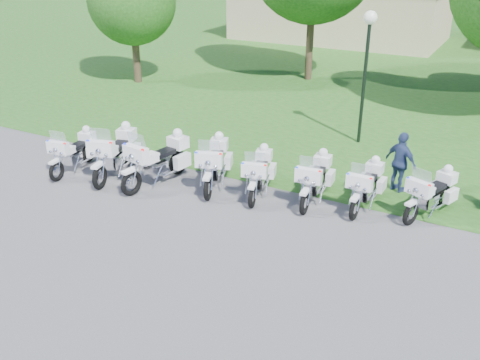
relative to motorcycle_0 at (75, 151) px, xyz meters
The scene contains 13 objects.
ground 5.67m from the motorcycle_0, 13.29° to the right, with size 100.00×100.00×0.00m, color #545459.
grass_lawn 26.29m from the motorcycle_0, 77.95° to the left, with size 100.00×48.00×0.01m, color #27561B.
motorcycle_0 is the anchor object (origin of this frame).
motorcycle_1 1.42m from the motorcycle_0, 13.69° to the left, with size 1.26×2.58×1.76m.
motorcycle_2 2.93m from the motorcycle_0, ahead, with size 1.14×2.64×1.78m.
motorcycle_3 4.55m from the motorcycle_0, 14.28° to the left, with size 1.36×2.39×1.68m.
motorcycle_4 5.93m from the motorcycle_0, 12.07° to the left, with size 1.11×2.21×1.52m.
motorcycle_5 7.52m from the motorcycle_0, 12.27° to the left, with size 0.87×2.30×1.54m.
motorcycle_6 8.90m from the motorcycle_0, 12.24° to the left, with size 0.74×2.21×1.48m.
motorcycle_7 10.58m from the motorcycle_0, 12.18° to the left, with size 1.20×2.11×1.48m.
lamp_post 10.09m from the motorcycle_0, 43.13° to the left, with size 0.44×0.44×4.52m.
building_west 26.75m from the motorcycle_0, 91.10° to the left, with size 14.56×8.32×4.10m.
bystander_c 9.82m from the motorcycle_0, 19.23° to the left, with size 1.04×0.43×1.77m, color navy.
Camera 1 is at (6.40, -9.87, 6.70)m, focal length 40.00 mm.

